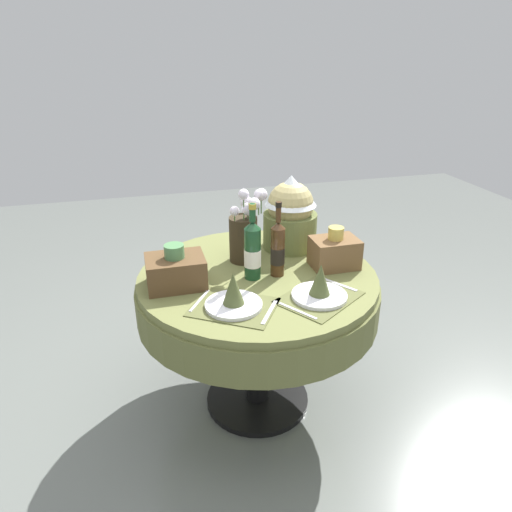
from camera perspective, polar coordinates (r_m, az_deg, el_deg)
name	(u,v)px	position (r m, az deg, el deg)	size (l,w,h in m)	color
ground	(257,400)	(2.68, 0.17, -17.11)	(8.00, 8.00, 0.00)	slate
dining_table	(258,298)	(2.30, 0.19, -5.16)	(1.16, 1.16, 0.77)	olive
place_setting_left	(234,297)	(1.94, -2.75, -5.05)	(0.43, 0.40, 0.16)	brown
place_setting_right	(320,288)	(2.03, 7.76, -3.91)	(0.43, 0.40, 0.16)	brown
flower_vase	(245,231)	(2.32, -1.37, 3.06)	(0.21, 0.24, 0.38)	#332819
wine_bottle_left	(253,250)	(2.14, -0.42, 0.70)	(0.08, 0.08, 0.36)	#194223
wine_bottle_right	(278,249)	(2.18, 2.66, 0.89)	(0.07, 0.07, 0.36)	#422814
gift_tub_back_right	(290,210)	(2.47, 4.20, 5.54)	(0.28, 0.28, 0.39)	olive
woven_basket_side_left	(176,270)	(2.13, -9.74, -1.73)	(0.26, 0.20, 0.20)	brown
woven_basket_side_right	(335,252)	(2.31, 9.52, 0.52)	(0.22, 0.16, 0.21)	brown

